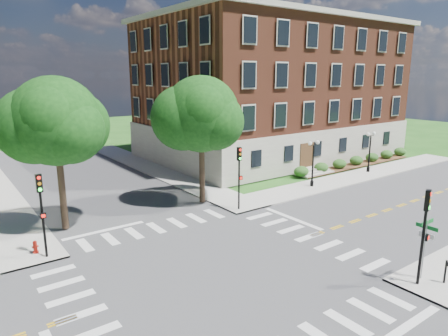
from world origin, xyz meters
TOP-DOWN VIEW (x-y plane):
  - ground at (0.00, 0.00)m, footprint 160.00×160.00m
  - road_ew at (0.00, 0.00)m, footprint 90.00×12.00m
  - road_ns at (0.00, 0.00)m, footprint 12.00×90.00m
  - sidewalk_ne at (15.38, 15.38)m, footprint 34.00×34.00m
  - crosswalk_east at (7.20, 0.00)m, footprint 2.20×10.20m
  - stop_bar_east at (8.80, 3.00)m, footprint 0.40×5.50m
  - main_building at (24.00, 21.99)m, footprint 30.60×22.40m
  - shrub_row at (27.00, 10.80)m, footprint 18.00×2.00m
  - tree_c at (-5.03, 10.50)m, footprint 5.67×5.67m
  - tree_d at (5.52, 9.89)m, footprint 5.91×5.91m
  - traffic_signal_se at (6.91, -7.33)m, footprint 0.38×0.45m
  - traffic_signal_ne at (6.78, 6.71)m, footprint 0.35×0.39m
  - traffic_signal_nw at (-7.09, 6.66)m, footprint 0.32×0.35m
  - twin_lamp_west at (16.22, 7.81)m, footprint 1.36×0.36m
  - twin_lamp_east at (25.37, 8.12)m, footprint 1.36×0.36m
  - street_sign_pole at (7.59, -7.12)m, footprint 1.10×1.10m
  - push_button_post at (8.06, -8.05)m, footprint 0.14×0.21m
  - fire_hydrant at (-7.49, 7.56)m, footprint 0.35×0.35m

SIDE VIEW (x-z plane):
  - ground at x=0.00m, z-range 0.00..0.00m
  - crosswalk_east at x=7.20m, z-range -0.01..0.01m
  - stop_bar_east at x=8.80m, z-range 0.00..0.00m
  - shrub_row at x=27.00m, z-range -0.65..0.65m
  - road_ew at x=0.00m, z-range 0.00..0.01m
  - road_ns at x=0.00m, z-range 0.00..0.01m
  - sidewalk_ne at x=15.38m, z-range 0.00..0.12m
  - fire_hydrant at x=-7.49m, z-range 0.09..0.84m
  - push_button_post at x=8.06m, z-range 0.20..1.40m
  - street_sign_pole at x=7.59m, z-range 0.76..3.86m
  - twin_lamp_west at x=16.22m, z-range 0.41..4.64m
  - twin_lamp_east at x=25.37m, z-range 0.41..4.64m
  - traffic_signal_se at x=6.91m, z-range 0.79..5.59m
  - traffic_signal_ne at x=6.78m, z-range 0.79..5.59m
  - traffic_signal_nw at x=-7.09m, z-range 0.79..5.59m
  - tree_d at x=5.52m, z-range 2.16..12.18m
  - tree_c at x=-5.03m, z-range 2.27..12.28m
  - main_building at x=24.00m, z-range 0.09..16.59m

